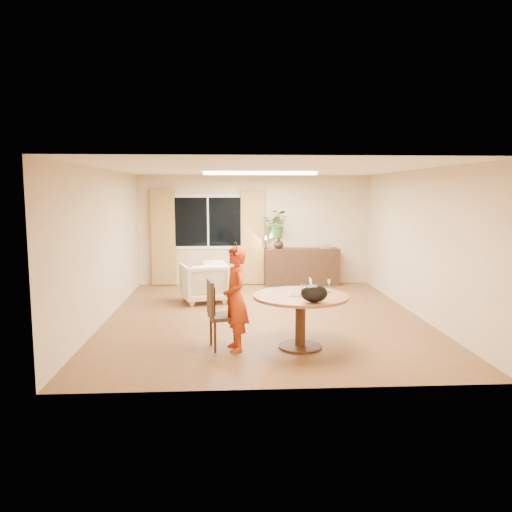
{
  "coord_description": "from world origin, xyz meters",
  "views": [
    {
      "loc": [
        -0.63,
        -8.62,
        2.22
      ],
      "look_at": [
        -0.16,
        -0.2,
        1.12
      ],
      "focal_mm": 35.0,
      "sensor_mm": 36.0,
      "label": 1
    }
  ],
  "objects": [
    {
      "name": "laptop",
      "position": [
        0.38,
        -1.78,
        0.89
      ],
      "size": [
        0.37,
        0.25,
        0.24
      ],
      "primitive_type": null,
      "rotation": [
        0.0,
        0.0,
        -0.04
      ],
      "color": "#B7B7BC",
      "rests_on": "dining_table"
    },
    {
      "name": "dining_chair",
      "position": [
        -0.68,
        -1.72,
        0.49
      ],
      "size": [
        0.55,
        0.51,
        0.98
      ],
      "primitive_type": null,
      "rotation": [
        0.0,
        0.0,
        0.2
      ],
      "color": "black",
      "rests_on": "floor"
    },
    {
      "name": "wall_right",
      "position": [
        2.75,
        0.0,
        1.3
      ],
      "size": [
        0.0,
        6.5,
        6.5
      ],
      "primitive_type": "plane",
      "rotation": [
        1.57,
        0.0,
        -1.57
      ],
      "color": "tan",
      "rests_on": "floor"
    },
    {
      "name": "armchair",
      "position": [
        -1.12,
        1.33,
        0.39
      ],
      "size": [
        1.05,
        1.07,
        0.79
      ],
      "primitive_type": "imported",
      "rotation": [
        0.0,
        0.0,
        3.43
      ],
      "color": "beige",
      "rests_on": "floor"
    },
    {
      "name": "ceiling_panel",
      "position": [
        0.0,
        1.2,
        2.57
      ],
      "size": [
        2.2,
        0.35,
        0.05
      ],
      "primitive_type": "cube",
      "color": "white",
      "rests_on": "ceiling"
    },
    {
      "name": "throw",
      "position": [
        -0.88,
        1.31,
        0.8
      ],
      "size": [
        0.56,
        0.63,
        0.03
      ],
      "primitive_type": null,
      "rotation": [
        0.0,
        0.0,
        0.21
      ],
      "color": "beige",
      "rests_on": "armchair"
    },
    {
      "name": "pot_lid",
      "position": [
        0.66,
        -1.47,
        0.79
      ],
      "size": [
        0.27,
        0.27,
        0.04
      ],
      "primitive_type": null,
      "rotation": [
        0.0,
        0.0,
        -0.12
      ],
      "color": "white",
      "rests_on": "dining_table"
    },
    {
      "name": "desk_lamp",
      "position": [
        0.25,
        2.96,
        1.05
      ],
      "size": [
        0.15,
        0.15,
        0.33
      ],
      "primitive_type": null,
      "rotation": [
        0.0,
        0.0,
        0.11
      ],
      "color": "black",
      "rests_on": "sideboard"
    },
    {
      "name": "ceiling",
      "position": [
        0.0,
        0.0,
        2.6
      ],
      "size": [
        6.5,
        6.5,
        0.0
      ],
      "primitive_type": "plane",
      "rotation": [
        3.14,
        0.0,
        0.0
      ],
      "color": "white",
      "rests_on": "wall_back"
    },
    {
      "name": "vase",
      "position": [
        0.56,
        3.01,
        1.0
      ],
      "size": [
        0.3,
        0.3,
        0.25
      ],
      "primitive_type": "imported",
      "rotation": [
        0.0,
        0.0,
        -0.28
      ],
      "color": "black",
      "rests_on": "sideboard"
    },
    {
      "name": "handbag",
      "position": [
        0.49,
        -2.25,
        0.89
      ],
      "size": [
        0.4,
        0.28,
        0.24
      ],
      "primitive_type": null,
      "rotation": [
        0.0,
        0.0,
        -0.2
      ],
      "color": "black",
      "rests_on": "dining_table"
    },
    {
      "name": "sideboard",
      "position": [
        1.11,
        3.01,
        0.44
      ],
      "size": [
        1.76,
        0.43,
        0.88
      ],
      "primitive_type": "cube",
      "color": "black",
      "rests_on": "floor"
    },
    {
      "name": "dining_table",
      "position": [
        0.39,
        -1.76,
        0.6
      ],
      "size": [
        1.35,
        1.35,
        0.77
      ],
      "color": "brown",
      "rests_on": "floor"
    },
    {
      "name": "wall_left",
      "position": [
        -2.75,
        0.0,
        1.3
      ],
      "size": [
        0.0,
        6.5,
        6.5
      ],
      "primitive_type": "plane",
      "rotation": [
        1.57,
        0.0,
        1.57
      ],
      "color": "tan",
      "rests_on": "floor"
    },
    {
      "name": "book_stack",
      "position": [
        1.68,
        3.01,
        0.92
      ],
      "size": [
        0.24,
        0.21,
        0.08
      ],
      "primitive_type": null,
      "rotation": [
        0.0,
        0.0,
        -0.31
      ],
      "color": "brown",
      "rests_on": "sideboard"
    },
    {
      "name": "window",
      "position": [
        -1.1,
        3.23,
        1.5
      ],
      "size": [
        1.7,
        0.03,
        1.3
      ],
      "color": "white",
      "rests_on": "wall_back"
    },
    {
      "name": "curtain_left",
      "position": [
        -2.15,
        3.15,
        1.15
      ],
      "size": [
        0.55,
        0.08,
        2.25
      ],
      "primitive_type": "cube",
      "color": "olive",
      "rests_on": "wall_back"
    },
    {
      "name": "child",
      "position": [
        -0.53,
        -1.81,
        0.74
      ],
      "size": [
        0.6,
        0.47,
        1.47
      ],
      "primitive_type": "imported",
      "rotation": [
        0.0,
        0.0,
        -1.33
      ],
      "color": "red",
      "rests_on": "floor"
    },
    {
      "name": "floor",
      "position": [
        0.0,
        0.0,
        0.0
      ],
      "size": [
        6.5,
        6.5,
        0.0
      ],
      "primitive_type": "plane",
      "color": "brown",
      "rests_on": "ground"
    },
    {
      "name": "wall_back",
      "position": [
        0.0,
        3.25,
        1.3
      ],
      "size": [
        5.5,
        0.0,
        5.5
      ],
      "primitive_type": "plane",
      "rotation": [
        1.57,
        0.0,
        0.0
      ],
      "color": "tan",
      "rests_on": "floor"
    },
    {
      "name": "bouquet",
      "position": [
        0.51,
        3.01,
        1.46
      ],
      "size": [
        0.73,
        0.68,
        0.66
      ],
      "primitive_type": "imported",
      "rotation": [
        0.0,
        0.0,
        -0.33
      ],
      "color": "#2E6626",
      "rests_on": "vase"
    },
    {
      "name": "wine_glass",
      "position": [
        0.82,
        -1.59,
        0.86
      ],
      "size": [
        0.08,
        0.08,
        0.19
      ],
      "primitive_type": null,
      "rotation": [
        0.0,
        0.0,
        -0.28
      ],
      "color": "white",
      "rests_on": "dining_table"
    },
    {
      "name": "tumbler",
      "position": [
        0.46,
        -1.53,
        0.82
      ],
      "size": [
        0.09,
        0.09,
        0.1
      ],
      "primitive_type": null,
      "rotation": [
        0.0,
        0.0,
        -0.22
      ],
      "color": "white",
      "rests_on": "dining_table"
    },
    {
      "name": "curtain_right",
      "position": [
        -0.05,
        3.15,
        1.15
      ],
      "size": [
        0.55,
        0.08,
        2.25
      ],
      "primitive_type": "cube",
      "color": "olive",
      "rests_on": "wall_back"
    }
  ]
}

